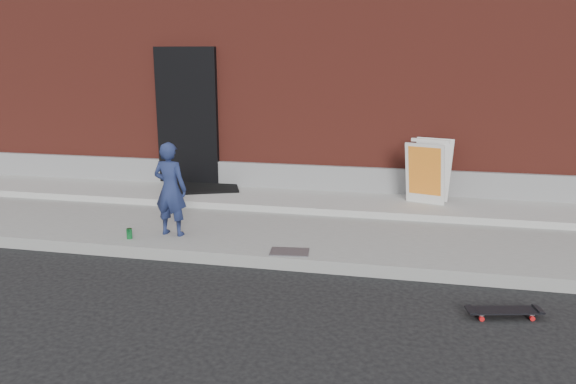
% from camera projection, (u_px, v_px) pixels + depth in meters
% --- Properties ---
extents(ground, '(80.00, 80.00, 0.00)m').
position_uv_depth(ground, '(309.00, 273.00, 6.35)').
color(ground, black).
rests_on(ground, ground).
extents(sidewalk, '(20.00, 3.00, 0.15)m').
position_uv_depth(sidewalk, '(328.00, 227.00, 7.76)').
color(sidewalk, gray).
rests_on(sidewalk, ground).
extents(apron, '(20.00, 1.20, 0.10)m').
position_uv_depth(apron, '(337.00, 202.00, 8.58)').
color(apron, gray).
rests_on(apron, sidewalk).
extents(building, '(20.00, 8.10, 5.00)m').
position_uv_depth(building, '(365.00, 50.00, 12.39)').
color(building, maroon).
rests_on(building, ground).
extents(child, '(0.46, 0.33, 1.20)m').
position_uv_depth(child, '(170.00, 189.00, 7.08)').
color(child, '#1B254D').
rests_on(child, sidewalk).
extents(skateboard, '(0.70, 0.32, 0.08)m').
position_uv_depth(skateboard, '(504.00, 311.00, 5.26)').
color(skateboard, red).
rests_on(skateboard, ground).
extents(pizza_sign, '(0.73, 0.80, 0.94)m').
position_uv_depth(pizza_sign, '(428.00, 171.00, 8.31)').
color(pizza_sign, silver).
rests_on(pizza_sign, apron).
extents(soda_can, '(0.09, 0.09, 0.13)m').
position_uv_depth(soda_can, '(129.00, 234.00, 7.04)').
color(soda_can, '#1B8B3D').
rests_on(soda_can, sidewalk).
extents(doormat, '(1.45, 1.32, 0.03)m').
position_uv_depth(doormat, '(201.00, 186.00, 9.32)').
color(doormat, black).
rests_on(doormat, apron).
extents(utility_plate, '(0.48, 0.34, 0.01)m').
position_uv_depth(utility_plate, '(290.00, 252.00, 6.56)').
color(utility_plate, '#5F5E63').
rests_on(utility_plate, sidewalk).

